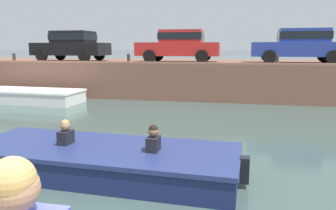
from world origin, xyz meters
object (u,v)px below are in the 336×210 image
(car_leftmost_black, at_px, (72,45))
(mooring_bollard_west, at_px, (14,57))
(car_left_inner_red, at_px, (180,45))
(mooring_bollard_east, at_px, (277,59))
(boat_moored_west_white, at_px, (26,96))
(mooring_bollard_mid, at_px, (129,58))
(motorboat_passing, at_px, (91,159))
(car_centre_blue, at_px, (300,44))

(car_leftmost_black, height_order, mooring_bollard_west, car_leftmost_black)
(car_left_inner_red, relative_size, mooring_bollard_east, 9.05)
(boat_moored_west_white, xyz_separation_m, car_left_inner_red, (6.18, 3.49, 2.22))
(mooring_bollard_west, distance_m, mooring_bollard_mid, 5.90)
(motorboat_passing, height_order, mooring_bollard_east, mooring_bollard_east)
(car_leftmost_black, height_order, mooring_bollard_mid, car_leftmost_black)
(motorboat_passing, xyz_separation_m, car_left_inner_red, (-0.09, 10.50, 2.23))
(car_left_inner_red, relative_size, car_centre_blue, 0.95)
(mooring_bollard_mid, bearing_deg, car_centre_blue, 12.74)
(motorboat_passing, bearing_deg, car_centre_blue, 62.42)
(car_left_inner_red, xyz_separation_m, mooring_bollard_east, (4.41, -1.73, -0.61))
(car_leftmost_black, distance_m, mooring_bollard_mid, 4.11)
(car_left_inner_red, height_order, mooring_bollard_east, car_left_inner_red)
(mooring_bollard_west, bearing_deg, car_leftmost_black, 37.92)
(car_leftmost_black, relative_size, car_left_inner_red, 0.95)
(car_leftmost_black, relative_size, car_centre_blue, 0.90)
(boat_moored_west_white, bearing_deg, mooring_bollard_west, 135.14)
(boat_moored_west_white, distance_m, car_centre_blue, 12.47)
(car_left_inner_red, bearing_deg, motorboat_passing, -89.50)
(motorboat_passing, relative_size, mooring_bollard_east, 14.10)
(mooring_bollard_east, bearing_deg, car_centre_blue, 55.98)
(boat_moored_west_white, relative_size, mooring_bollard_mid, 12.07)
(boat_moored_west_white, distance_m, mooring_bollard_west, 2.98)
(mooring_bollard_west, height_order, mooring_bollard_mid, same)
(car_centre_blue, distance_m, mooring_bollard_mid, 7.85)
(motorboat_passing, bearing_deg, mooring_bollard_east, 63.78)
(car_centre_blue, bearing_deg, car_left_inner_red, 179.97)
(mooring_bollard_mid, bearing_deg, car_leftmost_black, 154.87)
(car_centre_blue, bearing_deg, mooring_bollard_east, -124.02)
(motorboat_passing, height_order, car_centre_blue, car_centre_blue)
(mooring_bollard_mid, height_order, mooring_bollard_east, same)
(mooring_bollard_mid, bearing_deg, mooring_bollard_east, 0.00)
(mooring_bollard_east, bearing_deg, car_leftmost_black, 170.34)
(boat_moored_west_white, bearing_deg, car_leftmost_black, 82.73)
(boat_moored_west_white, xyz_separation_m, mooring_bollard_west, (-1.77, 1.76, 1.62))
(car_leftmost_black, distance_m, mooring_bollard_east, 10.31)
(car_centre_blue, relative_size, mooring_bollard_mid, 9.54)
(boat_moored_west_white, height_order, mooring_bollard_mid, mooring_bollard_mid)
(boat_moored_west_white, distance_m, mooring_bollard_east, 10.86)
(motorboat_passing, xyz_separation_m, car_centre_blue, (5.49, 10.50, 2.23))
(motorboat_passing, xyz_separation_m, mooring_bollard_east, (4.32, 8.77, 1.63))
(motorboat_passing, height_order, car_left_inner_red, car_left_inner_red)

